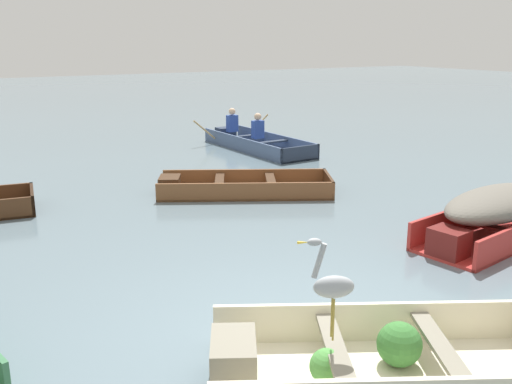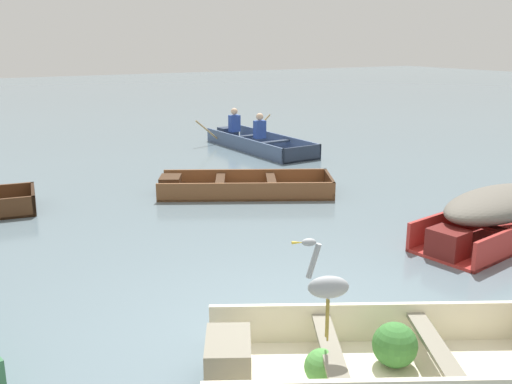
{
  "view_description": "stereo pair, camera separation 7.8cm",
  "coord_description": "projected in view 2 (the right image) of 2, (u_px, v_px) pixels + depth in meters",
  "views": [
    {
      "loc": [
        -2.78,
        -4.04,
        2.7
      ],
      "look_at": [
        1.58,
        3.49,
        0.35
      ],
      "focal_mm": 40.0,
      "sensor_mm": 36.0,
      "label": 1
    },
    {
      "loc": [
        -2.71,
        -4.08,
        2.7
      ],
      "look_at": [
        1.58,
        3.49,
        0.35
      ],
      "focal_mm": 40.0,
      "sensor_mm": 36.0,
      "label": 2
    }
  ],
  "objects": [
    {
      "name": "ground_plane",
      "position": [
        292.0,
        332.0,
        5.42
      ],
      "size": [
        80.0,
        80.0,
        0.0
      ],
      "primitive_type": "plane",
      "color": "slate"
    },
    {
      "name": "dinghy_cream_foreground",
      "position": [
        365.0,
        364.0,
        4.62
      ],
      "size": [
        3.09,
        2.42,
        0.42
      ],
      "color": "beige",
      "rests_on": "ground"
    },
    {
      "name": "skiff_wooden_brown_near_moored",
      "position": [
        238.0,
        187.0,
        10.25
      ],
      "size": [
        3.22,
        2.4,
        0.32
      ],
      "color": "brown",
      "rests_on": "ground"
    },
    {
      "name": "skiff_red_outer_moored",
      "position": [
        497.0,
        211.0,
        7.8
      ],
      "size": [
        2.83,
        1.41,
        0.72
      ],
      "color": "#AD2D28",
      "rests_on": "ground"
    },
    {
      "name": "rowboat_slate_blue_with_crew",
      "position": [
        255.0,
        141.0,
        14.46
      ],
      "size": [
        2.32,
        3.62,
        0.92
      ],
      "color": "#475B7F",
      "rests_on": "ground"
    },
    {
      "name": "heron_on_dinghy",
      "position": [
        327.0,
        284.0,
        4.35
      ],
      "size": [
        0.44,
        0.26,
        0.84
      ],
      "color": "olive",
      "rests_on": "dinghy_cream_foreground"
    }
  ]
}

